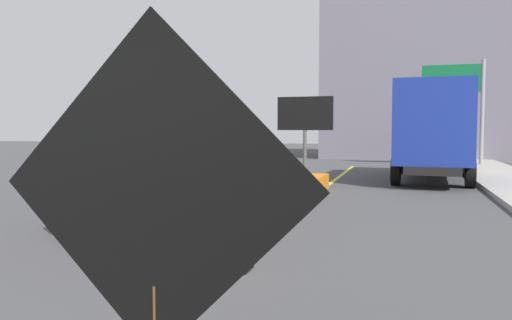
# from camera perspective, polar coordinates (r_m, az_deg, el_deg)

# --- Properties ---
(lane_center_stripe) EXTENTS (0.14, 36.00, 0.01)m
(lane_center_stripe) POSITION_cam_1_polar(r_m,az_deg,el_deg) (6.62, -4.17, -12.00)
(lane_center_stripe) COLOR yellow
(lane_center_stripe) RESTS_ON ground
(roadwork_sign) EXTENTS (1.63, 0.06, 2.33)m
(roadwork_sign) POSITION_cam_1_polar(r_m,az_deg,el_deg) (2.35, -11.59, -4.09)
(roadwork_sign) COLOR #593819
(roadwork_sign) RESTS_ON ground
(arrow_board_trailer) EXTENTS (1.60, 1.83, 2.70)m
(arrow_board_trailer) POSITION_cam_1_polar(r_m,az_deg,el_deg) (14.23, 5.62, -1.68)
(arrow_board_trailer) COLOR orange
(arrow_board_trailer) RESTS_ON ground
(box_truck) EXTENTS (2.74, 6.92, 3.26)m
(box_truck) POSITION_cam_1_polar(r_m,az_deg,el_deg) (18.04, 19.73, 3.35)
(box_truck) COLOR black
(box_truck) RESTS_ON ground
(pickup_car) EXTENTS (2.22, 5.15, 1.38)m
(pickup_car) POSITION_cam_1_polar(r_m,az_deg,el_deg) (10.29, -8.64, -2.51)
(pickup_car) COLOR #591414
(pickup_car) RESTS_ON ground
(highway_guide_sign) EXTENTS (2.79, 0.18, 5.00)m
(highway_guide_sign) POSITION_cam_1_polar(r_m,az_deg,el_deg) (25.29, 22.87, 7.02)
(highway_guide_sign) COLOR gray
(highway_guide_sign) RESTS_ON ground
(far_building_block) EXTENTS (13.71, 7.91, 10.04)m
(far_building_block) POSITION_cam_1_polar(r_m,az_deg,el_deg) (33.24, 20.29, 8.95)
(far_building_block) COLOR slate
(far_building_block) RESTS_ON ground
(traffic_cone_mid_lane) EXTENTS (0.36, 0.36, 0.63)m
(traffic_cone_mid_lane) POSITION_cam_1_polar(r_m,az_deg,el_deg) (6.34, -2.31, -9.84)
(traffic_cone_mid_lane) COLOR black
(traffic_cone_mid_lane) RESTS_ON ground
(traffic_cone_far_lane) EXTENTS (0.36, 0.36, 0.64)m
(traffic_cone_far_lane) POSITION_cam_1_polar(r_m,az_deg,el_deg) (8.87, 2.03, -5.94)
(traffic_cone_far_lane) COLOR black
(traffic_cone_far_lane) RESTS_ON ground
(traffic_cone_curbside) EXTENTS (0.36, 0.36, 0.71)m
(traffic_cone_curbside) POSITION_cam_1_polar(r_m,az_deg,el_deg) (11.35, 2.59, -3.67)
(traffic_cone_curbside) COLOR black
(traffic_cone_curbside) RESTS_ON ground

